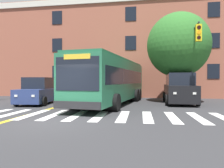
{
  "coord_description": "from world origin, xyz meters",
  "views": [
    {
      "loc": [
        4.04,
        -8.32,
        1.69
      ],
      "look_at": [
        1.56,
        6.15,
        1.47
      ],
      "focal_mm": 35.0,
      "sensor_mm": 36.0,
      "label": 1
    }
  ],
  "objects": [
    {
      "name": "traffic_light_near_corner",
      "position": [
        7.0,
        7.01,
        3.71
      ],
      "size": [
        0.35,
        2.98,
        5.52
      ],
      "color": "#28282D",
      "rests_on": "ground"
    },
    {
      "name": "street_tree_curbside_large",
      "position": [
        6.22,
        9.2,
        4.42
      ],
      "size": [
        6.21,
        6.5,
        6.94
      ],
      "color": "brown",
      "rests_on": "ground"
    },
    {
      "name": "lane_line_yellow_inner",
      "position": [
        -1.93,
        15.89,
        0.0
      ],
      "size": [
        0.12,
        36.0,
        0.01
      ],
      "primitive_type": "cube",
      "color": "gold",
      "rests_on": "ground"
    },
    {
      "name": "lane_line_yellow_outer",
      "position": [
        -1.77,
        15.89,
        0.0
      ],
      "size": [
        0.12,
        36.0,
        0.01
      ],
      "primitive_type": "cube",
      "color": "gold",
      "rests_on": "ground"
    },
    {
      "name": "ground_plane",
      "position": [
        0.0,
        0.0,
        0.0
      ],
      "size": [
        120.0,
        120.0,
        0.0
      ],
      "primitive_type": "plane",
      "color": "#303033"
    },
    {
      "name": "car_black_far_lane",
      "position": [
        6.25,
        8.51,
        1.07
      ],
      "size": [
        2.26,
        5.23,
        2.25
      ],
      "color": "black",
      "rests_on": "ground"
    },
    {
      "name": "city_bus",
      "position": [
        1.39,
        7.18,
        1.73
      ],
      "size": [
        3.93,
        11.64,
        3.21
      ],
      "color": "#28704C",
      "rests_on": "ground"
    },
    {
      "name": "car_silver_behind_bus",
      "position": [
        -0.0,
        15.25,
        1.06
      ],
      "size": [
        2.24,
        5.11,
        2.23
      ],
      "color": "#B7BABF",
      "rests_on": "ground"
    },
    {
      "name": "car_navy_near_lane",
      "position": [
        -3.96,
        6.42,
        0.87
      ],
      "size": [
        2.46,
        4.41,
        1.94
      ],
      "color": "navy",
      "rests_on": "ground"
    },
    {
      "name": "crosswalk",
      "position": [
        0.54,
        1.89,
        0.0
      ],
      "size": [
        14.27,
        3.92,
        0.01
      ],
      "color": "white",
      "rests_on": "ground"
    },
    {
      "name": "building_facade",
      "position": [
        -1.7,
        17.12,
        5.18
      ],
      "size": [
        29.24,
        7.3,
        10.34
      ],
      "color": "#9E5642",
      "rests_on": "ground"
    }
  ]
}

